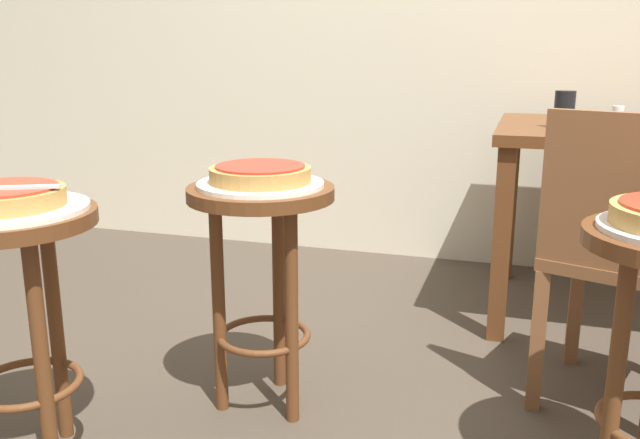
{
  "coord_description": "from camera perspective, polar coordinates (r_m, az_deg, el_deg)",
  "views": [
    {
      "loc": [
        0.29,
        -1.6,
        1.0
      ],
      "look_at": [
        -0.21,
        -0.0,
        0.58
      ],
      "focal_mm": 38.2,
      "sensor_mm": 36.0,
      "label": 1
    }
  ],
  "objects": [
    {
      "name": "ground_plane",
      "position": [
        1.91,
        6.38,
        -17.5
      ],
      "size": [
        6.0,
        6.0,
        0.0
      ],
      "primitive_type": "plane",
      "color": "#42382D"
    },
    {
      "name": "stool_foreground",
      "position": [
        1.74,
        -24.24,
        -4.56
      ],
      "size": [
        0.4,
        0.4,
        0.64
      ],
      "color": "#5B3319",
      "rests_on": "ground_plane"
    },
    {
      "name": "serving_plate_foreground",
      "position": [
        1.7,
        -24.81,
        0.81
      ],
      "size": [
        0.36,
        0.36,
        0.01
      ],
      "primitive_type": "cylinder",
      "color": "white",
      "rests_on": "stool_foreground"
    },
    {
      "name": "pizza_foreground",
      "position": [
        1.69,
        -24.91,
        1.75
      ],
      "size": [
        0.27,
        0.27,
        0.05
      ],
      "color": "#B78442",
      "rests_on": "serving_plate_foreground"
    },
    {
      "name": "stool_leftside",
      "position": [
        1.87,
        -4.89,
        -2.1
      ],
      "size": [
        0.4,
        0.4,
        0.64
      ],
      "color": "#5B3319",
      "rests_on": "ground_plane"
    },
    {
      "name": "serving_plate_leftside",
      "position": [
        1.83,
        -5.0,
        2.96
      ],
      "size": [
        0.34,
        0.34,
        0.01
      ],
      "primitive_type": "cylinder",
      "color": "white",
      "rests_on": "stool_leftside"
    },
    {
      "name": "pizza_leftside",
      "position": [
        1.82,
        -5.02,
        3.84
      ],
      "size": [
        0.27,
        0.27,
        0.05
      ],
      "color": "#B78442",
      "rests_on": "serving_plate_leftside"
    },
    {
      "name": "dining_table",
      "position": [
        2.72,
        24.01,
        4.76
      ],
      "size": [
        0.89,
        0.8,
        0.73
      ],
      "color": "#5B3319",
      "rests_on": "ground_plane"
    },
    {
      "name": "cup_near_edge",
      "position": [
        2.56,
        19.79,
        8.67
      ],
      "size": [
        0.07,
        0.07,
        0.13
      ],
      "primitive_type": "cylinder",
      "color": "black",
      "rests_on": "dining_table"
    },
    {
      "name": "condiment_shaker",
      "position": [
        2.63,
        23.65,
        7.87
      ],
      "size": [
        0.04,
        0.04,
        0.08
      ],
      "primitive_type": "cylinder",
      "color": "white",
      "rests_on": "dining_table"
    },
    {
      "name": "wooden_chair",
      "position": [
        2.0,
        24.26,
        -2.62
      ],
      "size": [
        0.51,
        0.51,
        0.85
      ],
      "color": "brown",
      "rests_on": "ground_plane"
    },
    {
      "name": "pizza_server_knife",
      "position": [
        1.65,
        -24.69,
        2.45
      ],
      "size": [
        0.21,
        0.12,
        0.01
      ],
      "primitive_type": "cube",
      "rotation": [
        0.0,
        0.0,
        0.45
      ],
      "color": "silver",
      "rests_on": "pizza_foreground"
    }
  ]
}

